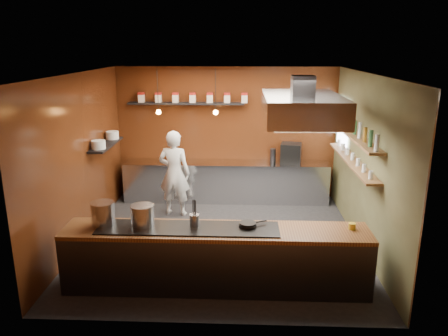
# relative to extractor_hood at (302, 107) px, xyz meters

# --- Properties ---
(floor) EXTENTS (5.00, 5.00, 0.00)m
(floor) POSITION_rel_extractor_hood_xyz_m (-1.30, 0.40, -2.51)
(floor) COLOR black
(floor) RESTS_ON ground
(back_wall) EXTENTS (5.00, 0.00, 5.00)m
(back_wall) POSITION_rel_extractor_hood_xyz_m (-1.30, 2.90, -1.01)
(back_wall) COLOR #3D1C0B
(back_wall) RESTS_ON ground
(left_wall) EXTENTS (0.00, 5.00, 5.00)m
(left_wall) POSITION_rel_extractor_hood_xyz_m (-3.80, 0.40, -1.01)
(left_wall) COLOR #3D1C0B
(left_wall) RESTS_ON ground
(right_wall) EXTENTS (0.00, 5.00, 5.00)m
(right_wall) POSITION_rel_extractor_hood_xyz_m (1.20, 0.40, -1.01)
(right_wall) COLOR #494829
(right_wall) RESTS_ON ground
(ceiling) EXTENTS (5.00, 5.00, 0.00)m
(ceiling) POSITION_rel_extractor_hood_xyz_m (-1.30, 0.40, 0.49)
(ceiling) COLOR silver
(ceiling) RESTS_ON back_wall
(window_pane) EXTENTS (0.00, 1.00, 1.00)m
(window_pane) POSITION_rel_extractor_hood_xyz_m (1.15, 2.10, -0.61)
(window_pane) COLOR white
(window_pane) RESTS_ON right_wall
(prep_counter) EXTENTS (4.60, 0.65, 0.90)m
(prep_counter) POSITION_rel_extractor_hood_xyz_m (-1.30, 2.57, -2.06)
(prep_counter) COLOR silver
(prep_counter) RESTS_ON floor
(pass_counter) EXTENTS (4.40, 0.72, 0.94)m
(pass_counter) POSITION_rel_extractor_hood_xyz_m (-1.30, -1.20, -2.04)
(pass_counter) COLOR #38383D
(pass_counter) RESTS_ON floor
(tin_shelf) EXTENTS (2.60, 0.26, 0.04)m
(tin_shelf) POSITION_rel_extractor_hood_xyz_m (-2.20, 2.76, -0.31)
(tin_shelf) COLOR black
(tin_shelf) RESTS_ON back_wall
(plate_shelf) EXTENTS (0.30, 1.40, 0.04)m
(plate_shelf) POSITION_rel_extractor_hood_xyz_m (-3.64, 1.40, -0.96)
(plate_shelf) COLOR black
(plate_shelf) RESTS_ON left_wall
(bottle_shelf_upper) EXTENTS (0.26, 2.80, 0.04)m
(bottle_shelf_upper) POSITION_rel_extractor_hood_xyz_m (1.04, 0.70, -0.59)
(bottle_shelf_upper) COLOR brown
(bottle_shelf_upper) RESTS_ON right_wall
(bottle_shelf_lower) EXTENTS (0.26, 2.80, 0.04)m
(bottle_shelf_lower) POSITION_rel_extractor_hood_xyz_m (1.04, 0.70, -1.06)
(bottle_shelf_lower) COLOR brown
(bottle_shelf_lower) RESTS_ON right_wall
(extractor_hood) EXTENTS (1.20, 2.00, 0.72)m
(extractor_hood) POSITION_rel_extractor_hood_xyz_m (0.00, 0.00, 0.00)
(extractor_hood) COLOR #38383D
(extractor_hood) RESTS_ON ceiling
(pendant_left) EXTENTS (0.10, 0.10, 0.95)m
(pendant_left) POSITION_rel_extractor_hood_xyz_m (-2.70, 2.10, -0.35)
(pendant_left) COLOR black
(pendant_left) RESTS_ON ceiling
(pendant_right) EXTENTS (0.10, 0.10, 0.95)m
(pendant_right) POSITION_rel_extractor_hood_xyz_m (-1.50, 2.10, -0.35)
(pendant_right) COLOR black
(pendant_right) RESTS_ON ceiling
(storage_tins) EXTENTS (2.43, 0.13, 0.22)m
(storage_tins) POSITION_rel_extractor_hood_xyz_m (-2.05, 2.76, -0.17)
(storage_tins) COLOR beige
(storage_tins) RESTS_ON tin_shelf
(plate_stacks) EXTENTS (0.26, 1.16, 0.16)m
(plate_stacks) POSITION_rel_extractor_hood_xyz_m (-3.64, 1.40, -0.86)
(plate_stacks) COLOR white
(plate_stacks) RESTS_ON plate_shelf
(bottles) EXTENTS (0.06, 2.66, 0.24)m
(bottles) POSITION_rel_extractor_hood_xyz_m (1.04, 0.70, -0.45)
(bottles) COLOR silver
(bottles) RESTS_ON bottle_shelf_upper
(wine_glasses) EXTENTS (0.07, 2.37, 0.13)m
(wine_glasses) POSITION_rel_extractor_hood_xyz_m (1.04, 0.70, -0.97)
(wine_glasses) COLOR silver
(wine_glasses) RESTS_ON bottle_shelf_lower
(stockpot_large) EXTENTS (0.39, 0.39, 0.34)m
(stockpot_large) POSITION_rel_extractor_hood_xyz_m (-2.94, -1.13, -1.40)
(stockpot_large) COLOR #B8BBC0
(stockpot_large) RESTS_ON pass_counter
(stockpot_small) EXTENTS (0.41, 0.41, 0.31)m
(stockpot_small) POSITION_rel_extractor_hood_xyz_m (-2.36, -1.16, -1.41)
(stockpot_small) COLOR silver
(stockpot_small) RESTS_ON pass_counter
(utensil_crock) EXTENTS (0.16, 0.16, 0.18)m
(utensil_crock) POSITION_rel_extractor_hood_xyz_m (-1.61, -1.15, -1.48)
(utensil_crock) COLOR #B7BABF
(utensil_crock) RESTS_ON pass_counter
(frying_pan) EXTENTS (0.41, 0.26, 0.06)m
(frying_pan) POSITION_rel_extractor_hood_xyz_m (-0.84, -1.13, -1.53)
(frying_pan) COLOR black
(frying_pan) RESTS_ON pass_counter
(butter_jar) EXTENTS (0.11, 0.11, 0.09)m
(butter_jar) POSITION_rel_extractor_hood_xyz_m (0.64, -1.12, -1.54)
(butter_jar) COLOR gold
(butter_jar) RESTS_ON pass_counter
(espresso_machine) EXTENTS (0.51, 0.49, 0.44)m
(espresso_machine) POSITION_rel_extractor_hood_xyz_m (0.16, 2.62, -1.39)
(espresso_machine) COLOR black
(espresso_machine) RESTS_ON prep_counter
(chef) EXTENTS (0.71, 0.52, 1.80)m
(chef) POSITION_rel_extractor_hood_xyz_m (-2.33, 1.65, -1.61)
(chef) COLOR white
(chef) RESTS_ON floor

